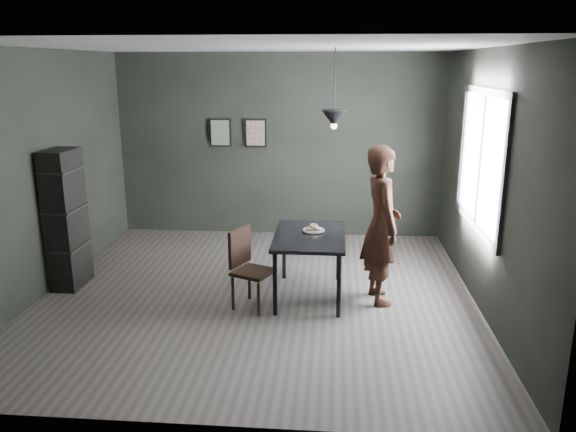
# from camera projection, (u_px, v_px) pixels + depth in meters

# --- Properties ---
(ground) EXTENTS (5.00, 5.00, 0.00)m
(ground) POSITION_uv_depth(u_px,v_px,m) (258.00, 294.00, 6.62)
(ground) COLOR #383330
(ground) RESTS_ON ground
(back_wall) EXTENTS (5.00, 0.10, 2.80)m
(back_wall) POSITION_uv_depth(u_px,v_px,m) (279.00, 146.00, 8.65)
(back_wall) COLOR black
(back_wall) RESTS_ON ground
(ceiling) EXTENTS (5.00, 5.00, 0.02)m
(ceiling) POSITION_uv_depth(u_px,v_px,m) (254.00, 47.00, 5.88)
(ceiling) COLOR silver
(ceiling) RESTS_ON ground
(window_assembly) EXTENTS (0.04, 1.96, 1.56)m
(window_assembly) POSITION_uv_depth(u_px,v_px,m) (480.00, 160.00, 6.19)
(window_assembly) COLOR white
(window_assembly) RESTS_ON ground
(cafe_table) EXTENTS (0.80, 1.20, 0.75)m
(cafe_table) POSITION_uv_depth(u_px,v_px,m) (309.00, 241.00, 6.39)
(cafe_table) COLOR black
(cafe_table) RESTS_ON ground
(white_plate) EXTENTS (0.23, 0.23, 0.01)m
(white_plate) POSITION_uv_depth(u_px,v_px,m) (314.00, 231.00, 6.50)
(white_plate) COLOR silver
(white_plate) RESTS_ON cafe_table
(donut_pile) EXTENTS (0.19, 0.14, 0.08)m
(donut_pile) POSITION_uv_depth(u_px,v_px,m) (314.00, 228.00, 6.49)
(donut_pile) COLOR beige
(donut_pile) RESTS_ON white_plate
(woman) EXTENTS (0.55, 0.73, 1.79)m
(woman) POSITION_uv_depth(u_px,v_px,m) (381.00, 225.00, 6.23)
(woman) COLOR black
(woman) RESTS_ON ground
(wood_chair) EXTENTS (0.51, 0.51, 0.89)m
(wood_chair) POSITION_uv_depth(u_px,v_px,m) (247.00, 263.00, 6.17)
(wood_chair) COLOR black
(wood_chair) RESTS_ON ground
(shelf_unit) EXTENTS (0.32, 0.56, 1.67)m
(shelf_unit) POSITION_uv_depth(u_px,v_px,m) (66.00, 219.00, 6.69)
(shelf_unit) COLOR black
(shelf_unit) RESTS_ON ground
(pendant_lamp) EXTENTS (0.28, 0.28, 0.86)m
(pendant_lamp) POSITION_uv_depth(u_px,v_px,m) (334.00, 118.00, 6.11)
(pendant_lamp) COLOR black
(pendant_lamp) RESTS_ON ground
(framed_print_left) EXTENTS (0.34, 0.04, 0.44)m
(framed_print_left) POSITION_uv_depth(u_px,v_px,m) (220.00, 133.00, 8.64)
(framed_print_left) COLOR black
(framed_print_left) RESTS_ON ground
(framed_print_right) EXTENTS (0.34, 0.04, 0.44)m
(framed_print_right) POSITION_uv_depth(u_px,v_px,m) (256.00, 133.00, 8.60)
(framed_print_right) COLOR black
(framed_print_right) RESTS_ON ground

